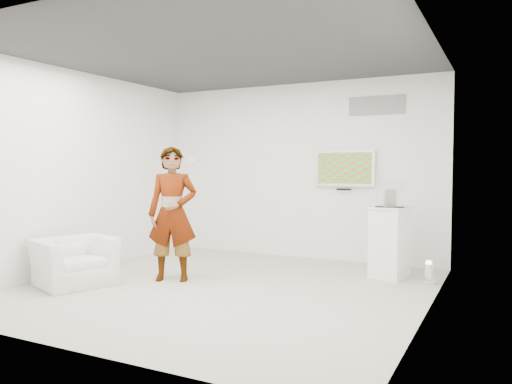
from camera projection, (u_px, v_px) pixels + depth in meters
room at (225, 173)px, 6.40m from camera, size 5.01×5.01×3.00m
tv at (345, 168)px, 8.20m from camera, size 1.00×0.08×0.60m
logo_decal at (377, 106)px, 7.95m from camera, size 0.90×0.02×0.30m
person at (173, 214)px, 6.88m from camera, size 0.80×0.69×1.85m
armchair at (74, 261)px, 6.64m from camera, size 1.12×1.19×0.63m
pedestal at (390, 242)px, 7.03m from camera, size 0.60×0.60×1.01m
floor_uplight at (429, 273)px, 6.68m from camera, size 0.24×0.24×0.31m
vitrine at (390, 193)px, 6.99m from camera, size 0.43×0.43×0.38m
console at (390, 198)px, 6.99m from camera, size 0.16×0.17×0.25m
wii_remote at (192, 160)px, 6.98m from camera, size 0.07×0.15×0.04m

